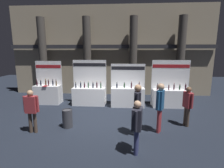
# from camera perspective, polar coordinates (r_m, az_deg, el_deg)

# --- Properties ---
(ground_plane) EXTENTS (26.77, 26.77, 0.00)m
(ground_plane) POSITION_cam_1_polar(r_m,az_deg,el_deg) (7.57, -3.21, -12.07)
(ground_plane) COLOR black
(hall_colonnade) EXTENTS (13.39, 1.00, 5.87)m
(hall_colonnade) POSITION_cam_1_polar(r_m,az_deg,el_deg) (11.55, -0.50, 10.48)
(hall_colonnade) COLOR gray
(hall_colonnade) RESTS_ON ground_plane
(exhibitor_booth_0) EXTENTS (1.50, 0.71, 2.40)m
(exhibitor_booth_0) POSITION_cam_1_polar(r_m,az_deg,el_deg) (10.40, -20.55, -2.72)
(exhibitor_booth_0) COLOR white
(exhibitor_booth_0) RESTS_ON ground_plane
(exhibitor_booth_1) EXTENTS (1.86, 0.66, 2.46)m
(exhibitor_booth_1) POSITION_cam_1_polar(r_m,az_deg,el_deg) (9.60, -7.63, -3.34)
(exhibitor_booth_1) COLOR white
(exhibitor_booth_1) RESTS_ON ground_plane
(exhibitor_booth_2) EXTENTS (1.85, 0.66, 2.27)m
(exhibitor_booth_2) POSITION_cam_1_polar(r_m,az_deg,el_deg) (9.30, 5.22, -3.78)
(exhibitor_booth_2) COLOR white
(exhibitor_booth_2) RESTS_ON ground_plane
(exhibitor_booth_3) EXTENTS (1.99, 0.66, 2.48)m
(exhibitor_booth_3) POSITION_cam_1_polar(r_m,az_deg,el_deg) (9.69, 18.89, -3.74)
(exhibitor_booth_3) COLOR white
(exhibitor_booth_3) RESTS_ON ground_plane
(trash_bin) EXTENTS (0.39, 0.39, 0.72)m
(trash_bin) POSITION_cam_1_polar(r_m,az_deg,el_deg) (7.06, -14.62, -11.02)
(trash_bin) COLOR #38383D
(trash_bin) RESTS_ON ground_plane
(visitor_1) EXTENTS (0.57, 0.25, 1.60)m
(visitor_1) POSITION_cam_1_polar(r_m,az_deg,el_deg) (6.86, -25.24, -7.13)
(visitor_1) COLOR #47382D
(visitor_1) RESTS_ON ground_plane
(visitor_2) EXTENTS (0.34, 0.46, 1.84)m
(visitor_2) POSITION_cam_1_polar(r_m,az_deg,el_deg) (6.44, 15.69, -6.38)
(visitor_2) COLOR maroon
(visitor_2) RESTS_ON ground_plane
(visitor_3) EXTENTS (0.27, 0.53, 1.85)m
(visitor_3) POSITION_cam_1_polar(r_m,az_deg,el_deg) (6.03, 8.46, -7.06)
(visitor_3) COLOR #23232D
(visitor_3) RESTS_ON ground_plane
(visitor_4) EXTENTS (0.34, 0.61, 1.61)m
(visitor_4) POSITION_cam_1_polar(r_m,az_deg,el_deg) (5.04, 8.30, -12.44)
(visitor_4) COLOR navy
(visitor_4) RESTS_ON ground_plane
(visitor_5) EXTENTS (0.31, 0.50, 1.60)m
(visitor_5) POSITION_cam_1_polar(r_m,az_deg,el_deg) (7.38, 23.86, -5.95)
(visitor_5) COLOR #47382D
(visitor_5) RESTS_ON ground_plane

